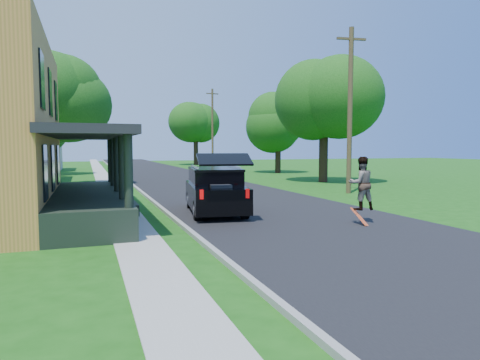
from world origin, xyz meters
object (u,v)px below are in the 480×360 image
object	(u,v)px
tree_right_near	(323,96)
utility_pole_near	(350,109)
black_suv	(215,190)
skateboarder	(361,183)

from	to	relation	value
tree_right_near	utility_pole_near	distance (m)	7.69
black_suv	skateboarder	world-z (taller)	black_suv
black_suv	tree_right_near	bearing A→B (deg)	53.38
black_suv	utility_pole_near	xyz separation A→B (m)	(8.92, 4.36, 3.72)
black_suv	skateboarder	bearing A→B (deg)	-35.10
utility_pole_near	black_suv	bearing A→B (deg)	-144.86
black_suv	skateboarder	distance (m)	5.43
black_suv	utility_pole_near	bearing A→B (deg)	34.50
black_suv	tree_right_near	distance (m)	17.04
tree_right_near	skateboarder	bearing A→B (deg)	-116.44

